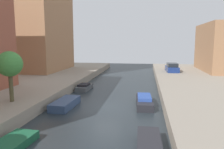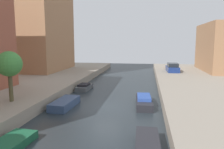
{
  "view_description": "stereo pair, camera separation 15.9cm",
  "coord_description": "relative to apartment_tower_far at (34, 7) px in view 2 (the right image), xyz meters",
  "views": [
    {
      "loc": [
        3.51,
        -19.22,
        5.83
      ],
      "look_at": [
        -0.65,
        7.43,
        1.9
      ],
      "focal_mm": 35.42,
      "sensor_mm": 36.0,
      "label": 1
    },
    {
      "loc": [
        3.66,
        -19.2,
        5.83
      ],
      "look_at": [
        -0.65,
        7.43,
        1.9
      ],
      "focal_mm": 35.42,
      "sensor_mm": 36.0,
      "label": 2
    }
  ],
  "objects": [
    {
      "name": "moored_boat_left_1",
      "position": [
        12.19,
        -26.25,
        -11.72
      ],
      "size": [
        1.78,
        3.53,
        0.47
      ],
      "color": "#195638",
      "rests_on": "ground_plane"
    },
    {
      "name": "ground_plane",
      "position": [
        16.0,
        -17.47,
        -11.95
      ],
      "size": [
        84.0,
        84.0,
        0.0
      ],
      "primitive_type": "plane",
      "color": "#232B30"
    },
    {
      "name": "parked_car",
      "position": [
        23.77,
        1.0,
        -10.34
      ],
      "size": [
        1.97,
        4.28,
        1.45
      ],
      "color": "navy",
      "rests_on": "quay_right"
    },
    {
      "name": "moored_boat_right_3",
      "position": [
        19.4,
        -16.45,
        -11.55
      ],
      "size": [
        1.69,
        4.63,
        0.93
      ],
      "color": "#232328",
      "rests_on": "ground_plane"
    },
    {
      "name": "moored_boat_left_3",
      "position": [
        11.99,
        -10.78,
        -11.61
      ],
      "size": [
        1.49,
        3.17,
        0.79
      ],
      "color": "#4C5156",
      "rests_on": "ground_plane"
    },
    {
      "name": "moored_boat_left_2",
      "position": [
        12.33,
        -18.18,
        -11.61
      ],
      "size": [
        1.7,
        4.0,
        0.69
      ],
      "color": "#33476B",
      "rests_on": "ground_plane"
    },
    {
      "name": "moored_boat_right_2",
      "position": [
        19.76,
        -25.41,
        -11.61
      ],
      "size": [
        1.4,
        3.99,
        0.67
      ],
      "color": "#232328",
      "rests_on": "ground_plane"
    },
    {
      "name": "apartment_tower_far",
      "position": [
        0.0,
        0.0,
        0.0
      ],
      "size": [
        10.0,
        12.57,
        21.9
      ],
      "primitive_type": "cube",
      "color": "#9E704C",
      "rests_on": "quay_left"
    },
    {
      "name": "street_tree_2",
      "position": [
        8.6,
        -20.44,
        -7.9
      ],
      "size": [
        2.06,
        2.06,
        4.14
      ],
      "color": "#4E472D",
      "rests_on": "quay_left"
    }
  ]
}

